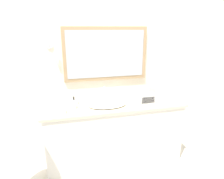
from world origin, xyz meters
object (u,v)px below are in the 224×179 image
(sink_basin, at_px, (107,104))
(picture_frame, at_px, (153,92))
(appliance_box, at_px, (146,98))
(soap_bottle, at_px, (74,104))

(sink_basin, height_order, picture_frame, sink_basin)
(appliance_box, xyz_separation_m, picture_frame, (0.20, 0.23, 0.01))
(sink_basin, height_order, soap_bottle, sink_basin)
(soap_bottle, bearing_deg, picture_frame, 10.01)
(soap_bottle, height_order, appliance_box, soap_bottle)
(appliance_box, height_order, picture_frame, picture_frame)
(sink_basin, height_order, appliance_box, sink_basin)
(soap_bottle, bearing_deg, appliance_box, -1.57)
(sink_basin, distance_m, soap_bottle, 0.42)
(sink_basin, relative_size, picture_frame, 3.58)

